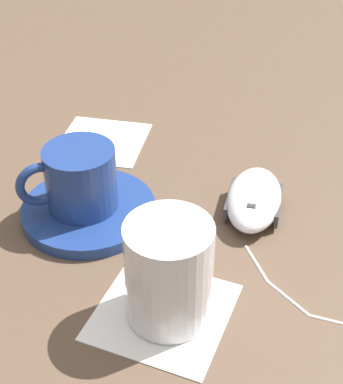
{
  "coord_description": "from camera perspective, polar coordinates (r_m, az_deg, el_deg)",
  "views": [
    {
      "loc": [
        0.49,
        0.14,
        0.42
      ],
      "look_at": [
        -0.03,
        0.05,
        0.03
      ],
      "focal_mm": 55.0,
      "sensor_mm": 36.0,
      "label": 1
    }
  ],
  "objects": [
    {
      "name": "napkin_under_glass",
      "position": [
        0.56,
        -0.84,
        -11.51
      ],
      "size": [
        0.14,
        0.14,
        0.0
      ],
      "primitive_type": "cube",
      "rotation": [
        0.0,
        0.0,
        -0.2
      ],
      "color": "white",
      "rests_on": "ground"
    },
    {
      "name": "drinking_glass",
      "position": [
        0.52,
        -0.26,
        -7.76
      ],
      "size": [
        0.08,
        0.08,
        0.1
      ],
      "primitive_type": "cylinder",
      "color": "silver",
      "rests_on": "napkin_under_glass"
    },
    {
      "name": "coffee_cup",
      "position": [
        0.64,
        -8.99,
        1.3
      ],
      "size": [
        0.08,
        0.1,
        0.07
      ],
      "color": "navy",
      "rests_on": "saucer"
    },
    {
      "name": "napkin_spare",
      "position": [
        0.8,
        -6.73,
        4.97
      ],
      "size": [
        0.11,
        0.11,
        0.0
      ],
      "primitive_type": "cube",
      "rotation": [
        0.0,
        0.0,
        -0.02
      ],
      "color": "silver",
      "rests_on": "ground"
    },
    {
      "name": "computer_mouse",
      "position": [
        0.67,
        8.01,
        -0.66
      ],
      "size": [
        0.12,
        0.07,
        0.04
      ],
      "color": "silver",
      "rests_on": "ground"
    },
    {
      "name": "saucer",
      "position": [
        0.67,
        -8.01,
        -1.79
      ],
      "size": [
        0.15,
        0.15,
        0.01
      ],
      "primitive_type": "cylinder",
      "color": "navy",
      "rests_on": "ground"
    },
    {
      "name": "ground_plane",
      "position": [
        0.66,
        -4.68,
        -2.99
      ],
      "size": [
        3.0,
        3.0,
        0.0
      ],
      "primitive_type": "plane",
      "color": "brown"
    }
  ]
}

